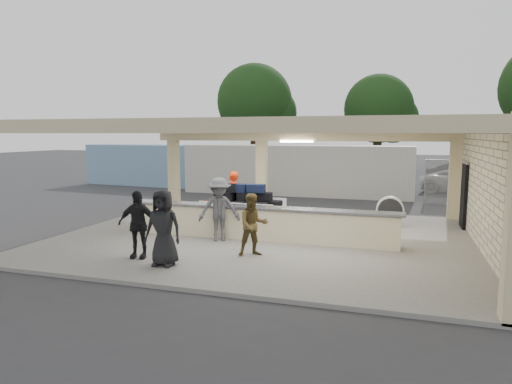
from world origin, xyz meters
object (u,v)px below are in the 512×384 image
(car_dark, at_px, (469,176))
(drum_fan, at_px, (390,210))
(luggage_cart, at_px, (243,203))
(passenger_c, at_px, (219,209))
(baggage_counter, at_px, (258,223))
(passenger_b, at_px, (138,224))
(container_blue, at_px, (160,165))
(passenger_a, at_px, (253,225))
(container_white, at_px, (296,170))
(baggage_handler, at_px, (233,197))
(car_white_a, at_px, (467,182))
(passenger_d, at_px, (163,228))

(car_dark, bearing_deg, drum_fan, -170.56)
(luggage_cart, height_order, passenger_c, passenger_c)
(baggage_counter, distance_m, car_dark, 18.08)
(passenger_b, xyz_separation_m, container_blue, (-8.03, 15.31, 0.30))
(passenger_c, bearing_deg, passenger_a, -66.02)
(drum_fan, bearing_deg, container_white, 120.00)
(baggage_handler, bearing_deg, drum_fan, 101.54)
(baggage_counter, relative_size, luggage_cart, 3.24)
(car_white_a, bearing_deg, container_blue, 108.16)
(baggage_handler, distance_m, container_white, 8.96)
(baggage_counter, height_order, passenger_a, passenger_a)
(baggage_handler, xyz_separation_m, container_white, (0.25, 8.96, 0.29))
(baggage_counter, height_order, car_white_a, car_white_a)
(baggage_counter, xyz_separation_m, car_white_a, (7.31, 13.73, 0.06))
(car_white_a, bearing_deg, drum_fan, 174.93)
(passenger_a, xyz_separation_m, passenger_b, (-2.68, -1.07, 0.05))
(baggage_counter, distance_m, car_white_a, 15.55)
(passenger_c, bearing_deg, passenger_d, -121.58)
(luggage_cart, bearing_deg, container_blue, 131.96)
(baggage_handler, xyz_separation_m, passenger_b, (-0.68, -4.91, -0.05))
(drum_fan, distance_m, container_blue, 16.77)
(luggage_cart, height_order, passenger_d, passenger_d)
(luggage_cart, relative_size, passenger_a, 1.59)
(baggage_counter, distance_m, luggage_cart, 1.77)
(luggage_cart, distance_m, passenger_b, 4.43)
(drum_fan, height_order, passenger_c, passenger_c)
(baggage_counter, height_order, drum_fan, drum_fan)
(car_white_a, bearing_deg, baggage_handler, 156.75)
(baggage_counter, height_order, baggage_handler, baggage_handler)
(passenger_a, distance_m, container_blue, 17.82)
(passenger_a, distance_m, passenger_c, 1.90)
(car_white_a, bearing_deg, passenger_b, 164.09)
(baggage_handler, relative_size, car_white_a, 0.40)
(baggage_counter, distance_m, passenger_a, 1.81)
(luggage_cart, bearing_deg, baggage_counter, -53.42)
(passenger_a, xyz_separation_m, container_blue, (-10.71, 14.24, 0.35))
(drum_fan, relative_size, baggage_handler, 0.56)
(passenger_a, xyz_separation_m, passenger_c, (-1.43, 1.24, 0.12))
(passenger_a, bearing_deg, passenger_b, 171.36)
(baggage_handler, xyz_separation_m, passenger_a, (2.00, -3.83, -0.10))
(drum_fan, height_order, container_white, container_white)
(luggage_cart, bearing_deg, car_dark, 61.68)
(passenger_c, bearing_deg, car_dark, 37.44)
(passenger_d, xyz_separation_m, car_dark, (9.03, 19.56, -0.26))
(baggage_handler, relative_size, passenger_d, 1.00)
(passenger_c, height_order, car_white_a, passenger_c)
(drum_fan, height_order, car_white_a, car_white_a)
(car_dark, bearing_deg, baggage_handler, 173.53)
(baggage_handler, bearing_deg, container_white, 178.17)
(drum_fan, relative_size, passenger_b, 0.59)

